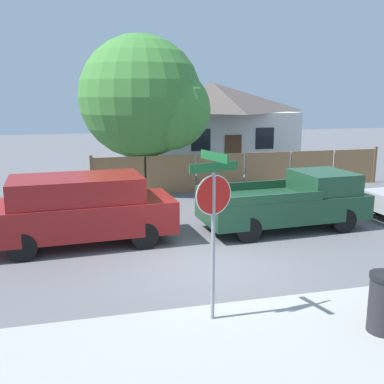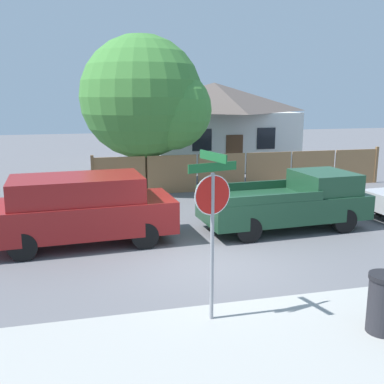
{
  "view_description": "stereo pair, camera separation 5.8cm",
  "coord_description": "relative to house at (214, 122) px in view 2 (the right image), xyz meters",
  "views": [
    {
      "loc": [
        -2.93,
        -9.66,
        3.93
      ],
      "look_at": [
        -0.27,
        0.89,
        1.6
      ],
      "focal_mm": 42.0,
      "sensor_mm": 36.0,
      "label": 1
    },
    {
      "loc": [
        -2.87,
        -9.67,
        3.93
      ],
      "look_at": [
        -0.27,
        0.89,
        1.6
      ],
      "focal_mm": 42.0,
      "sensor_mm": 36.0,
      "label": 2
    }
  ],
  "objects": [
    {
      "name": "ground_plane",
      "position": [
        -4.7,
        -15.76,
        -2.43
      ],
      "size": [
        80.0,
        80.0,
        0.0
      ],
      "primitive_type": "plane",
      "color": "slate"
    },
    {
      "name": "sidewalk_strip",
      "position": [
        -4.7,
        -19.36,
        -2.42
      ],
      "size": [
        36.0,
        3.2,
        0.01
      ],
      "color": "#A3A39E",
      "rests_on": "ground"
    },
    {
      "name": "wooden_fence",
      "position": [
        -0.83,
        -7.58,
        -1.64
      ],
      "size": [
        12.88,
        0.12,
        1.67
      ],
      "color": "#997047",
      "rests_on": "ground"
    },
    {
      "name": "house",
      "position": [
        0.0,
        0.0,
        0.0
      ],
      "size": [
        8.26,
        8.0,
        4.69
      ],
      "color": "white",
      "rests_on": "ground"
    },
    {
      "name": "oak_tree",
      "position": [
        -4.82,
        -6.56,
        1.35
      ],
      "size": [
        5.33,
        5.08,
        6.43
      ],
      "color": "brown",
      "rests_on": "ground"
    },
    {
      "name": "red_suv",
      "position": [
        -7.67,
        -13.4,
        -1.43
      ],
      "size": [
        4.97,
        2.31,
        1.86
      ],
      "rotation": [
        0.0,
        0.0,
        0.06
      ],
      "color": "maroon",
      "rests_on": "ground"
    },
    {
      "name": "orange_pickup",
      "position": [
        -1.55,
        -13.39,
        -1.61
      ],
      "size": [
        5.04,
        2.29,
        1.68
      ],
      "rotation": [
        0.0,
        0.0,
        0.06
      ],
      "color": "#1E472D",
      "rests_on": "ground"
    },
    {
      "name": "stop_sign",
      "position": [
        -5.46,
        -18.29,
        -0.39
      ],
      "size": [
        0.91,
        0.82,
        3.02
      ],
      "rotation": [
        0.0,
        0.0,
        0.26
      ],
      "color": "gray",
      "rests_on": "ground"
    },
    {
      "name": "trash_bin",
      "position": [
        -2.78,
        -19.43,
        -1.91
      ],
      "size": [
        0.56,
        0.56,
        1.04
      ],
      "color": "#28282D",
      "rests_on": "ground"
    }
  ]
}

